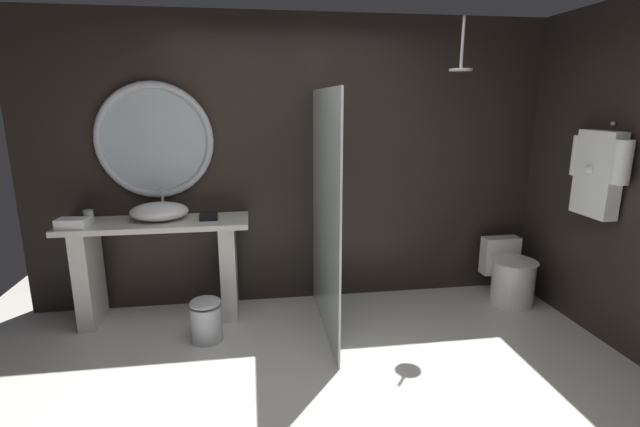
# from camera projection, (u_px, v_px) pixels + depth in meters

# --- Properties ---
(ground_plane) EXTENTS (5.76, 5.76, 0.00)m
(ground_plane) POSITION_uv_depth(u_px,v_px,m) (331.00, 424.00, 2.73)
(ground_plane) COLOR silver
(back_wall_panel) EXTENTS (4.80, 0.10, 2.60)m
(back_wall_panel) POSITION_uv_depth(u_px,v_px,m) (297.00, 163.00, 4.25)
(back_wall_panel) COLOR black
(back_wall_panel) RESTS_ON ground_plane
(side_wall_right) EXTENTS (0.10, 2.47, 2.60)m
(side_wall_right) POSITION_uv_depth(u_px,v_px,m) (621.00, 177.00, 3.50)
(side_wall_right) COLOR black
(side_wall_right) RESTS_ON ground_plane
(vanity_counter) EXTENTS (1.53, 0.49, 0.88)m
(vanity_counter) POSITION_uv_depth(u_px,v_px,m) (159.00, 260.00, 3.95)
(vanity_counter) COLOR silver
(vanity_counter) RESTS_ON ground_plane
(vessel_sink) EXTENTS (0.48, 0.39, 0.24)m
(vessel_sink) POSITION_uv_depth(u_px,v_px,m) (159.00, 211.00, 3.89)
(vessel_sink) COLOR white
(vessel_sink) RESTS_ON vanity_counter
(tumbler_cup) EXTENTS (0.08, 0.08, 0.10)m
(tumbler_cup) POSITION_uv_depth(u_px,v_px,m) (89.00, 216.00, 3.83)
(tumbler_cup) COLOR silver
(tumbler_cup) RESTS_ON vanity_counter
(tissue_box) EXTENTS (0.15, 0.10, 0.06)m
(tissue_box) POSITION_uv_depth(u_px,v_px,m) (209.00, 216.00, 3.90)
(tissue_box) COLOR black
(tissue_box) RESTS_ON vanity_counter
(round_wall_mirror) EXTENTS (0.99, 0.06, 0.99)m
(round_wall_mirror) POSITION_uv_depth(u_px,v_px,m) (155.00, 141.00, 3.93)
(round_wall_mirror) COLOR #B7B7BC
(shower_glass_panel) EXTENTS (0.02, 1.29, 1.95)m
(shower_glass_panel) POSITION_uv_depth(u_px,v_px,m) (325.00, 215.00, 3.68)
(shower_glass_panel) COLOR silver
(shower_glass_panel) RESTS_ON ground_plane
(rain_shower_head) EXTENTS (0.18, 0.18, 0.41)m
(rain_shower_head) POSITION_uv_depth(u_px,v_px,m) (461.00, 63.00, 3.66)
(rain_shower_head) COLOR #B7B7BC
(hanging_bathrobe) EXTENTS (0.20, 0.56, 0.72)m
(hanging_bathrobe) POSITION_uv_depth(u_px,v_px,m) (598.00, 170.00, 3.53)
(hanging_bathrobe) COLOR #B7B7BC
(toilet) EXTENTS (0.40, 0.55, 0.57)m
(toilet) POSITION_uv_depth(u_px,v_px,m) (510.00, 276.00, 4.35)
(toilet) COLOR white
(toilet) RESTS_ON ground_plane
(waste_bin) EXTENTS (0.25, 0.25, 0.36)m
(waste_bin) POSITION_uv_depth(u_px,v_px,m) (206.00, 319.00, 3.65)
(waste_bin) COLOR #B7B7BC
(waste_bin) RESTS_ON ground_plane
(folded_hand_towel) EXTENTS (0.24, 0.16, 0.08)m
(folded_hand_towel) POSITION_uv_depth(u_px,v_px,m) (72.00, 223.00, 3.64)
(folded_hand_towel) COLOR white
(folded_hand_towel) RESTS_ON vanity_counter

